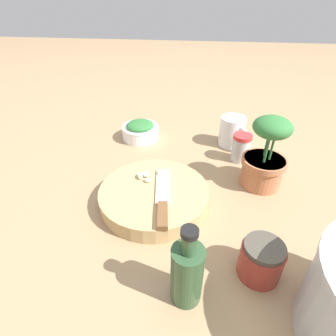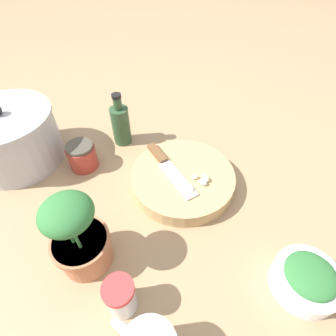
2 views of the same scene
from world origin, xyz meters
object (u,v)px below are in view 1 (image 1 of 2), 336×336
(chef_knife, at_px, (163,199))
(oil_bottle, at_px, (187,272))
(honey_jar, at_px, (261,260))
(cutting_board, at_px, (154,196))
(potted_herb, at_px, (265,158))
(coffee_mug, at_px, (232,132))
(garlic_cloves, at_px, (147,175))
(spice_jar, at_px, (241,148))
(herb_bowl, at_px, (140,130))

(chef_knife, height_order, oil_bottle, oil_bottle)
(oil_bottle, bearing_deg, honey_jar, 115.22)
(cutting_board, relative_size, honey_jar, 3.43)
(chef_knife, height_order, potted_herb, potted_herb)
(honey_jar, height_order, potted_herb, potted_herb)
(coffee_mug, bearing_deg, chef_knife, -26.60)
(garlic_cloves, bearing_deg, cutting_board, 28.91)
(oil_bottle, relative_size, potted_herb, 0.84)
(chef_knife, relative_size, honey_jar, 2.72)
(cutting_board, bearing_deg, oil_bottle, 22.51)
(spice_jar, height_order, coffee_mug, coffee_mug)
(garlic_cloves, xyz_separation_m, spice_jar, (-0.18, 0.25, -0.00))
(cutting_board, relative_size, spice_jar, 3.09)
(spice_jar, height_order, oil_bottle, oil_bottle)
(spice_jar, distance_m, oil_bottle, 0.48)
(spice_jar, relative_size, honey_jar, 1.11)
(garlic_cloves, distance_m, coffee_mug, 0.36)
(coffee_mug, bearing_deg, potted_herb, 16.81)
(cutting_board, relative_size, chef_knife, 1.26)
(cutting_board, height_order, chef_knife, chef_knife)
(chef_knife, distance_m, spice_jar, 0.33)
(oil_bottle, bearing_deg, garlic_cloves, -156.40)
(garlic_cloves, distance_m, spice_jar, 0.31)
(garlic_cloves, bearing_deg, honey_jar, 49.38)
(coffee_mug, xyz_separation_m, honey_jar, (0.49, 0.02, -0.01))
(herb_bowl, bearing_deg, coffee_mug, 88.73)
(herb_bowl, height_order, coffee_mug, coffee_mug)
(garlic_cloves, relative_size, potted_herb, 0.33)
(spice_jar, distance_m, potted_herb, 0.13)
(cutting_board, relative_size, potted_herb, 1.37)
(potted_herb, bearing_deg, spice_jar, -159.44)
(cutting_board, distance_m, honey_jar, 0.28)
(garlic_cloves, relative_size, coffee_mug, 0.60)
(honey_jar, xyz_separation_m, oil_bottle, (0.06, -0.13, 0.03))
(coffee_mug, distance_m, oil_bottle, 0.57)
(cutting_board, distance_m, garlic_cloves, 0.06)
(garlic_cloves, xyz_separation_m, herb_bowl, (-0.28, -0.08, -0.02))
(cutting_board, xyz_separation_m, herb_bowl, (-0.33, -0.11, 0.01))
(coffee_mug, relative_size, honey_jar, 1.40)
(coffee_mug, relative_size, potted_herb, 0.56)
(chef_knife, relative_size, coffee_mug, 1.95)
(oil_bottle, bearing_deg, chef_knife, -160.51)
(herb_bowl, distance_m, honey_jar, 0.60)
(oil_bottle, bearing_deg, spice_jar, 164.09)
(spice_jar, bearing_deg, coffee_mug, -168.08)
(spice_jar, bearing_deg, chef_knife, -36.98)
(garlic_cloves, relative_size, spice_jar, 0.75)
(chef_knife, xyz_separation_m, coffee_mug, (-0.36, 0.18, 0.00))
(herb_bowl, distance_m, coffee_mug, 0.32)
(potted_herb, bearing_deg, chef_knife, -58.65)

